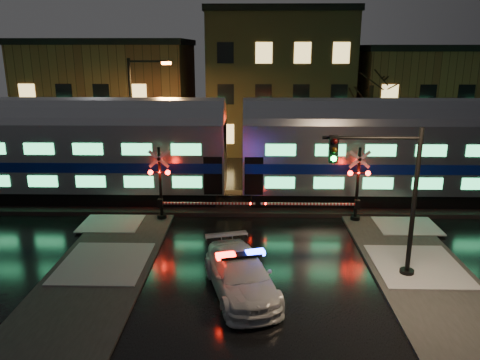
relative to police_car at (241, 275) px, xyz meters
The scene contains 13 objects.
ground 5.24m from the police_car, 81.70° to the left, with size 120.00×120.00×0.00m, color black.
ballast 10.18m from the police_car, 85.77° to the left, with size 90.00×4.20×0.24m, color black.
sidewalk_left 5.86m from the police_car, behind, with size 4.00×20.00×0.12m, color #2D2D2D.
sidewalk_right 7.33m from the police_car, ahead, with size 4.00×20.00×0.12m, color #2D2D2D.
building_left 30.01m from the police_car, 114.30° to the left, with size 14.00×10.00×9.00m, color brown.
building_mid 28.22m from the police_car, 84.32° to the left, with size 12.00×11.00×11.50m, color brown.
building_right 31.57m from the police_car, 59.87° to the left, with size 12.00×10.00×8.50m, color brown.
train 10.49m from the police_car, 93.22° to the left, with size 51.00×3.12×5.92m.
police_car is the anchor object (origin of this frame).
crossing_signal_right 9.28m from the police_car, 53.62° to the left, with size 5.60×0.65×3.96m.
crossing_signal_left 8.47m from the police_car, 117.98° to the left, with size 5.55×0.65×3.93m.
traffic_light 6.30m from the police_car, 13.91° to the left, with size 3.88×0.70×5.99m.
streetlight 16.25m from the police_car, 116.24° to the left, with size 2.73×0.29×8.17m.
Camera 1 is at (-0.43, -20.70, 8.77)m, focal length 35.00 mm.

